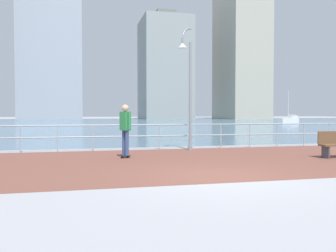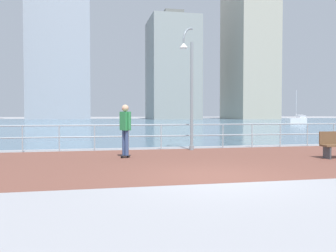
% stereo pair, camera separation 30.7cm
% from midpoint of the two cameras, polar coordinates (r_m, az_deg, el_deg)
% --- Properties ---
extents(ground, '(220.00, 220.00, 0.00)m').
position_cam_midpoint_polar(ground, '(48.25, -8.44, 0.17)').
color(ground, '#9E9EA3').
extents(brick_paving, '(28.00, 7.65, 0.01)m').
position_cam_midpoint_polar(brick_paving, '(11.77, 3.24, -5.51)').
color(brick_paving, brown).
rests_on(brick_paving, ground).
extents(harbor_water, '(180.00, 88.00, 0.00)m').
position_cam_midpoint_polar(harbor_water, '(60.18, -9.17, 0.53)').
color(harbor_water, slate).
rests_on(harbor_water, ground).
extents(waterfront_railing, '(25.25, 0.06, 1.08)m').
position_cam_midpoint_polar(waterfront_railing, '(15.41, -0.52, -0.95)').
color(waterfront_railing, '#9EADB7').
rests_on(waterfront_railing, ground).
extents(lamppost, '(0.71, 0.60, 5.10)m').
position_cam_midpoint_polar(lamppost, '(15.02, 3.98, 6.89)').
color(lamppost, gray).
rests_on(lamppost, ground).
extents(skateboarder, '(0.40, 0.52, 1.85)m').
position_cam_midpoint_polar(skateboarder, '(12.50, -6.08, 0.06)').
color(skateboarder, black).
rests_on(skateboarder, ground).
extents(sailboat_ivory, '(3.81, 2.11, 5.11)m').
position_cam_midpoint_polar(sailboat_ivory, '(59.33, 19.82, 0.89)').
color(sailboat_ivory, white).
rests_on(sailboat_ivory, ground).
extents(tower_slate, '(10.61, 16.70, 38.57)m').
position_cam_midpoint_polar(tower_slate, '(103.45, 12.78, 11.39)').
color(tower_slate, '#B2AD99').
rests_on(tower_slate, ground).
extents(tower_beige, '(12.47, 14.38, 28.41)m').
position_cam_midpoint_polar(tower_beige, '(97.09, 0.79, 9.03)').
color(tower_beige, '#939993').
rests_on(tower_beige, ground).
extents(tower_glass, '(15.98, 11.80, 34.52)m').
position_cam_midpoint_polar(tower_glass, '(101.34, -16.73, 10.39)').
color(tower_glass, '#A3A8B2').
rests_on(tower_glass, ground).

